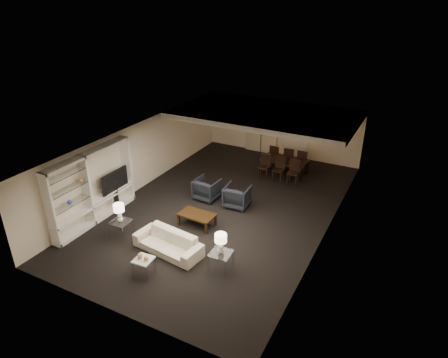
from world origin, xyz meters
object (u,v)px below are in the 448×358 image
armchair_left (207,189)px  chair_fr (304,161)px  marble_table (144,266)px  chair_nm (278,169)px  coffee_table (197,220)px  television (112,180)px  pendant_light (272,127)px  side_table_right (221,261)px  floor_speaker (116,194)px  chair_nl (264,167)px  vase_amber (80,179)px  chair_fl (276,155)px  sofa (168,243)px  dining_table (284,167)px  floor_lamp (261,134)px  chair_nr (293,172)px  armchair_right (237,196)px  chair_fm (289,158)px  side_table_left (122,229)px  table_lamp_left (119,213)px  table_lamp_right (221,244)px  vase_blue (69,202)px

armchair_left → chair_fr: (2.33, 3.86, 0.09)m
marble_table → chair_nm: chair_nm is taller
coffee_table → television: bearing=-172.8°
pendant_light → chair_nm: size_ratio=0.55×
side_table_right → floor_speaker: size_ratio=0.49×
chair_nl → chair_nm: size_ratio=1.00×
side_table_right → marble_table: 2.03m
coffee_table → vase_amber: 3.76m
chair_nm → chair_fl: size_ratio=1.00×
sofa → dining_table: (1.13, 6.51, 0.02)m
floor_speaker → chair_nl: 5.81m
floor_speaker → chair_nm: 6.19m
vase_amber → floor_lamp: size_ratio=0.09×
marble_table → chair_nl: chair_nl is taller
coffee_table → armchair_left: armchair_left is taller
armchair_left → chair_nr: bearing=-128.6°
television → chair_nl: size_ratio=1.25×
armchair_right → television: 4.24m
marble_table → chair_fm: (1.13, 8.26, 0.23)m
side_table_left → chair_fl: 7.51m
pendant_light → floor_lamp: bearing=123.7°
pendant_light → coffee_table: 5.20m
side_table_left → television: 1.98m
coffee_table → table_lamp_left: (-1.70, -1.60, 0.62)m
pendant_light → table_lamp_right: pendant_light is taller
dining_table → chair_fl: (-0.60, 0.65, 0.15)m
table_lamp_right → floor_lamp: 8.49m
chair_nr → floor_lamp: size_ratio=0.51×
chair_nm → floor_lamp: 2.91m
armchair_left → chair_nl: 2.80m
vase_blue → side_table_left: bearing=23.1°
chair_nr → chair_fl: 1.77m
side_table_left → floor_lamp: floor_lamp is taller
chair_nl → marble_table: bearing=-97.1°
chair_fl → table_lamp_left: bearing=79.4°
chair_nl → coffee_table: bearing=-99.9°
television → table_lamp_right: bearing=-104.5°
table_lamp_left → chair_fm: table_lamp_left is taller
table_lamp_right → chair_fm: (-0.57, 7.16, -0.35)m
table_lamp_right → chair_fl: bearing=99.3°
marble_table → floor_speaker: 3.76m
floor_speaker → chair_nl: bearing=68.8°
vase_amber → chair_fl: vase_amber is taller
table_lamp_right → marble_table: table_lamp_right is taller
table_lamp_right → floor_speaker: size_ratio=0.50×
vase_blue → chair_nl: 7.41m
chair_fl → pendant_light: bearing=98.3°
sofa → marble_table: size_ratio=4.37×
coffee_table → side_table_left: 2.34m
television → floor_speaker: 0.52m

